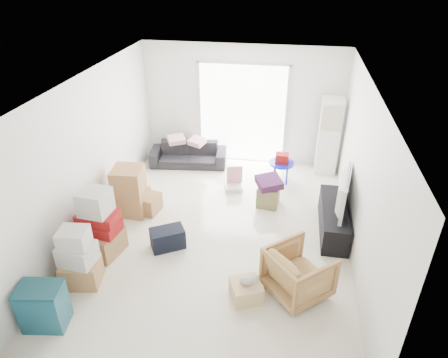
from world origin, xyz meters
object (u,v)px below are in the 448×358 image
Objects in this scene: sofa at (188,151)px; ottoman at (268,196)px; kids_table at (282,162)px; wood_crate at (246,291)px; ac_tower at (329,137)px; storage_bins at (43,306)px; tv_console at (334,219)px; television at (336,203)px; armchair at (299,271)px.

ottoman is (1.98, -1.43, -0.14)m from sofa.
kids_table is 3.53m from wood_crate.
ac_tower is 4.35m from wood_crate.
storage_bins is at bearing -160.27° from wood_crate.
ac_tower is 6.34m from storage_bins.
sofa is (-3.14, -0.15, -0.53)m from ac_tower.
ac_tower is 1.16× the size of tv_console.
kids_table reaches higher than ottoman.
ac_tower is at bearing 10.92° from television.
armchair is 3.28m from kids_table.
ac_tower is at bearing -3.83° from sofa.
sofa reaches higher than storage_bins.
kids_table is (2.89, 4.42, 0.14)m from storage_bins.
wood_crate is (1.86, -3.94, -0.20)m from sofa.
ac_tower is 2.66× the size of kids_table.
television is 1.42m from ottoman.
ottoman is 1.04m from kids_table.
tv_console is at bearing -27.78° from ottoman.
armchair is (-0.61, -1.63, -0.16)m from television.
kids_table is (0.20, 0.99, 0.27)m from ottoman.
television is at bearing -58.16° from kids_table.
sofa is 4.91m from storage_bins.
sofa is at bearing 168.64° from kids_table.
storage_bins reaches higher than television.
storage_bins is 1.62× the size of ottoman.
armchair is 2.02× the size of ottoman.
ottoman is at bearing -101.40° from kids_table.
armchair is (2.58, -3.69, 0.07)m from sofa.
sofa is 4.50m from armchair.
armchair is (-0.56, -3.84, -0.46)m from ac_tower.
tv_console is at bearing -61.74° from armchair.
armchair reaches higher than wood_crate.
television is 1.92m from kids_table.
ac_tower is 1.19m from kids_table.
armchair is at bearing -82.94° from kids_table.
ac_tower is 2.23m from television.
ac_tower is 2.13× the size of armchair.
tv_console is 1.37m from ottoman.
wood_crate is at bearing -92.77° from ottoman.
tv_console is 3.80m from sofa.
kids_table is 1.58× the size of wood_crate.
television is at bearing -39.49° from sofa.
ottoman is (-1.21, 0.64, -0.05)m from tv_console.
ac_tower reaches higher than television.
television is 4.81m from storage_bins.
wood_crate is (-1.28, -4.09, -0.74)m from ac_tower.
armchair is at bearing -61.61° from sofa.
television is 0.64× the size of sofa.
tv_console is at bearing -170.38° from television.
television is 2.75× the size of ottoman.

